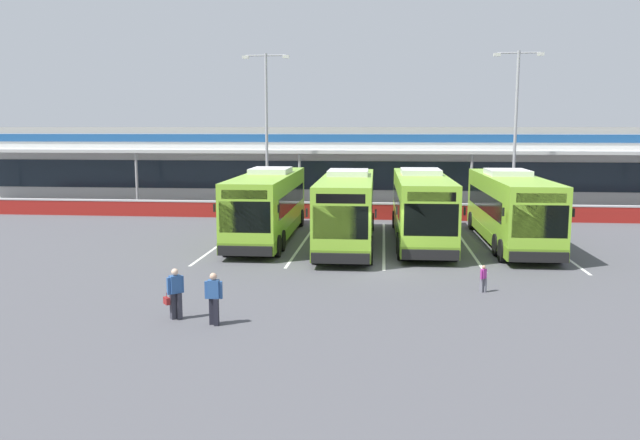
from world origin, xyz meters
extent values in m
plane|color=#4C4C51|center=(0.00, 0.00, 0.00)|extent=(200.00, 200.00, 0.00)
cube|color=silver|center=(0.00, 27.00, 2.75)|extent=(70.00, 10.00, 5.50)
cube|color=#19232D|center=(0.00, 21.98, 2.30)|extent=(66.00, 0.08, 2.20)
cube|color=navy|center=(0.00, 21.97, 5.15)|extent=(68.00, 0.08, 0.60)
cube|color=beige|center=(0.00, 20.50, 4.20)|extent=(67.00, 3.00, 0.24)
cube|color=gray|center=(0.00, 27.00, 5.75)|extent=(70.00, 10.00, 0.50)
cylinder|color=#999999|center=(-18.60, 19.30, 2.10)|extent=(0.20, 0.20, 4.20)
cylinder|color=#999999|center=(-6.20, 19.30, 2.10)|extent=(0.20, 0.20, 4.20)
cylinder|color=#999999|center=(6.20, 19.30, 2.10)|extent=(0.20, 0.20, 4.20)
cube|color=maroon|center=(0.00, 14.50, 0.50)|extent=(60.00, 0.36, 1.00)
cube|color=#B2B2B2|center=(0.00, 14.50, 1.05)|extent=(60.00, 0.40, 0.10)
cube|color=#8CC633|center=(-6.20, 6.46, 1.91)|extent=(2.68, 12.03, 3.19)
cube|color=olive|center=(-6.20, 6.46, 0.59)|extent=(2.70, 12.05, 0.56)
cube|color=black|center=(-6.21, 6.86, 2.15)|extent=(2.69, 9.63, 0.96)
cube|color=black|center=(-6.14, 0.51, 2.05)|extent=(2.31, 0.13, 1.40)
cube|color=black|center=(-6.14, 0.50, 3.05)|extent=(2.05, 0.10, 0.40)
cube|color=silver|center=(-6.22, 7.46, 3.64)|extent=(2.08, 2.82, 0.28)
cube|color=black|center=(-6.14, 0.40, 0.55)|extent=(2.45, 0.19, 0.44)
cube|color=black|center=(-4.69, 0.87, 2.40)|extent=(0.08, 0.12, 0.36)
cube|color=black|center=(-7.60, 0.84, 2.40)|extent=(0.08, 0.12, 0.36)
cylinder|color=black|center=(-5.06, 11.07, 0.52)|extent=(0.33, 1.04, 1.04)
cylinder|color=black|center=(-7.45, 11.04, 0.52)|extent=(0.33, 1.04, 1.04)
cylinder|color=black|center=(-4.97, 3.27, 0.52)|extent=(0.33, 1.04, 1.04)
cylinder|color=black|center=(-7.36, 3.24, 0.52)|extent=(0.33, 1.04, 1.04)
cylinder|color=black|center=(-4.96, 1.87, 0.52)|extent=(0.33, 1.04, 1.04)
cylinder|color=black|center=(-7.35, 1.84, 0.52)|extent=(0.33, 1.04, 1.04)
cube|color=#8CC633|center=(-1.89, 5.27, 1.91)|extent=(2.68, 12.03, 3.19)
cube|color=olive|center=(-1.89, 5.27, 0.59)|extent=(2.70, 12.05, 0.56)
cube|color=black|center=(-1.90, 5.67, 2.15)|extent=(2.69, 9.63, 0.96)
cube|color=black|center=(-1.83, -0.68, 2.05)|extent=(2.31, 0.13, 1.40)
cube|color=black|center=(-1.83, -0.69, 3.05)|extent=(2.05, 0.10, 0.40)
cube|color=silver|center=(-1.90, 6.27, 3.64)|extent=(2.08, 2.82, 0.28)
cube|color=black|center=(-1.82, -0.79, 0.55)|extent=(2.45, 0.19, 0.44)
cube|color=black|center=(-0.37, -0.31, 2.40)|extent=(0.08, 0.12, 0.36)
cube|color=black|center=(-3.28, -0.35, 2.40)|extent=(0.08, 0.12, 0.36)
cylinder|color=black|center=(-0.75, 9.88, 0.52)|extent=(0.33, 1.04, 1.04)
cylinder|color=black|center=(-3.14, 9.86, 0.52)|extent=(0.33, 1.04, 1.04)
cylinder|color=black|center=(-0.66, 2.08, 0.52)|extent=(0.33, 1.04, 1.04)
cylinder|color=black|center=(-3.05, 2.06, 0.52)|extent=(0.33, 1.04, 1.04)
cylinder|color=black|center=(-0.65, 0.68, 0.52)|extent=(0.33, 1.04, 1.04)
cylinder|color=black|center=(-3.04, 0.66, 0.52)|extent=(0.33, 1.04, 1.04)
cube|color=#8CC633|center=(1.91, 6.40, 1.91)|extent=(2.68, 12.03, 3.19)
cube|color=olive|center=(1.91, 6.40, 0.59)|extent=(2.70, 12.05, 0.56)
cube|color=black|center=(1.91, 6.80, 2.15)|extent=(2.69, 9.63, 0.96)
cube|color=black|center=(1.98, 0.45, 2.05)|extent=(2.31, 0.13, 1.40)
cube|color=black|center=(1.98, 0.44, 3.05)|extent=(2.05, 0.10, 0.40)
cube|color=silver|center=(1.90, 7.40, 3.64)|extent=(2.08, 2.82, 0.28)
cube|color=black|center=(1.98, 0.34, 0.55)|extent=(2.45, 0.19, 0.44)
cube|color=black|center=(3.43, 0.82, 2.40)|extent=(0.08, 0.12, 0.36)
cube|color=black|center=(0.52, 0.79, 2.40)|extent=(0.08, 0.12, 0.36)
cylinder|color=black|center=(3.06, 11.02, 0.52)|extent=(0.33, 1.04, 1.04)
cylinder|color=black|center=(0.67, 10.99, 0.52)|extent=(0.33, 1.04, 1.04)
cylinder|color=black|center=(3.14, 3.22, 0.52)|extent=(0.33, 1.04, 1.04)
cylinder|color=black|center=(0.75, 3.19, 0.52)|extent=(0.33, 1.04, 1.04)
cylinder|color=black|center=(3.16, 1.82, 0.52)|extent=(0.33, 1.04, 1.04)
cylinder|color=black|center=(0.77, 1.79, 0.52)|extent=(0.33, 1.04, 1.04)
cube|color=#8CC633|center=(6.43, 6.37, 1.91)|extent=(2.68, 12.03, 3.19)
cube|color=olive|center=(6.43, 6.37, 0.59)|extent=(2.70, 12.05, 0.56)
cube|color=black|center=(6.43, 6.77, 2.15)|extent=(2.69, 9.63, 0.96)
cube|color=black|center=(6.50, 0.42, 2.05)|extent=(2.31, 0.13, 1.40)
cube|color=black|center=(6.50, 0.41, 3.05)|extent=(2.05, 0.10, 0.40)
cube|color=silver|center=(6.42, 7.37, 3.64)|extent=(2.08, 2.82, 0.28)
cube|color=black|center=(6.50, 0.31, 0.55)|extent=(2.45, 0.19, 0.44)
cube|color=black|center=(7.95, 0.79, 2.40)|extent=(0.08, 0.12, 0.36)
cube|color=black|center=(5.04, 0.75, 2.40)|extent=(0.08, 0.12, 0.36)
cylinder|color=black|center=(7.57, 10.98, 0.52)|extent=(0.33, 1.04, 1.04)
cylinder|color=black|center=(5.18, 10.96, 0.52)|extent=(0.33, 1.04, 1.04)
cylinder|color=black|center=(7.66, 3.18, 0.52)|extent=(0.33, 1.04, 1.04)
cylinder|color=black|center=(5.27, 3.16, 0.52)|extent=(0.33, 1.04, 1.04)
cylinder|color=black|center=(7.68, 1.78, 0.52)|extent=(0.33, 1.04, 1.04)
cylinder|color=black|center=(5.29, 1.76, 0.52)|extent=(0.33, 1.04, 1.04)
cube|color=silver|center=(-8.40, 6.00, 0.00)|extent=(0.14, 13.00, 0.01)
cube|color=silver|center=(-4.20, 6.00, 0.00)|extent=(0.14, 13.00, 0.01)
cube|color=silver|center=(0.00, 6.00, 0.00)|extent=(0.14, 13.00, 0.01)
cube|color=silver|center=(4.20, 6.00, 0.00)|extent=(0.14, 13.00, 0.01)
cube|color=silver|center=(8.40, 6.00, 0.00)|extent=(0.14, 13.00, 0.01)
cube|color=#33333D|center=(-6.60, -7.93, 0.42)|extent=(0.22, 0.23, 0.84)
cube|color=#33333D|center=(-6.40, -7.91, 0.42)|extent=(0.22, 0.23, 0.84)
cube|color=#2D5693|center=(-6.50, -7.92, 1.12)|extent=(0.40, 0.39, 0.56)
cube|color=#2D5693|center=(-6.67, -8.06, 1.09)|extent=(0.13, 0.13, 0.54)
cube|color=#2D5693|center=(-6.34, -7.77, 1.09)|extent=(0.13, 0.13, 0.54)
sphere|color=#DBB293|center=(-6.50, -7.92, 1.51)|extent=(0.22, 0.22, 0.22)
cube|color=maroon|center=(-6.74, -8.09, 0.63)|extent=(0.27, 0.29, 0.22)
cylinder|color=maroon|center=(-6.74, -8.09, 0.81)|extent=(0.02, 0.02, 0.16)
cube|color=slate|center=(3.54, -3.65, 0.26)|extent=(0.14, 0.14, 0.52)
cube|color=slate|center=(3.66, -3.63, 0.26)|extent=(0.14, 0.14, 0.52)
cube|color=#A32D89|center=(3.60, -3.64, 0.69)|extent=(0.24, 0.25, 0.35)
cube|color=#A32D89|center=(3.51, -3.74, 0.68)|extent=(0.08, 0.08, 0.33)
cube|color=#A32D89|center=(3.70, -3.54, 0.68)|extent=(0.08, 0.08, 0.33)
sphere|color=tan|center=(3.60, -3.64, 0.94)|extent=(0.14, 0.14, 0.14)
cube|color=black|center=(-5.24, -8.32, 0.42)|extent=(0.15, 0.19, 0.84)
cube|color=black|center=(-5.07, -8.43, 0.42)|extent=(0.15, 0.19, 0.84)
cube|color=#2D5693|center=(-5.15, -8.38, 1.12)|extent=(0.35, 0.24, 0.56)
cube|color=#2D5693|center=(-5.37, -8.39, 1.09)|extent=(0.10, 0.11, 0.54)
cube|color=#2D5693|center=(-4.94, -8.36, 1.09)|extent=(0.10, 0.11, 0.54)
sphere|color=tan|center=(-5.15, -8.38, 1.51)|extent=(0.22, 0.22, 0.22)
cylinder|color=#9E9EA3|center=(-8.22, 17.20, 5.50)|extent=(0.20, 0.20, 11.00)
cylinder|color=#9E9EA3|center=(-8.22, 17.20, 10.85)|extent=(2.80, 0.10, 0.10)
cube|color=silver|center=(-9.62, 17.20, 10.75)|extent=(0.44, 0.28, 0.20)
cube|color=silver|center=(-6.82, 17.20, 10.75)|extent=(0.44, 0.28, 0.20)
cylinder|color=#9E9EA3|center=(8.73, 17.33, 5.50)|extent=(0.20, 0.20, 11.00)
cylinder|color=#9E9EA3|center=(8.73, 17.33, 10.85)|extent=(2.80, 0.10, 0.10)
cube|color=silver|center=(7.33, 17.33, 10.75)|extent=(0.44, 0.28, 0.20)
cube|color=silver|center=(10.13, 17.33, 10.75)|extent=(0.44, 0.28, 0.20)
camera|label=1|loc=(-0.10, -26.51, 5.96)|focal=35.36mm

